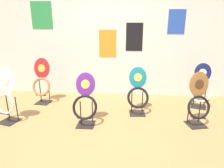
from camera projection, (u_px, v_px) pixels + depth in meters
ground_plane at (99, 142)px, 2.78m from camera, size 14.00×14.00×0.00m
wall_back at (111, 36)px, 4.31m from camera, size 8.00×0.07×2.60m
toilet_seat_display_white_plain at (6, 96)px, 3.23m from camera, size 0.39×0.35×0.93m
toilet_seat_display_woodgrain at (198, 101)px, 3.13m from camera, size 0.40×0.34×0.87m
toilet_seat_display_teal_sax at (138, 93)px, 3.55m from camera, size 0.40×0.34×0.84m
toilet_seat_display_navy_moon at (201, 89)px, 3.84m from camera, size 0.46×0.38×0.85m
toilet_seat_display_purple_note at (85, 103)px, 3.14m from camera, size 0.40×0.31×0.84m
toilet_seat_display_crimson_swirl at (42, 83)px, 4.02m from camera, size 0.39×0.30×0.92m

